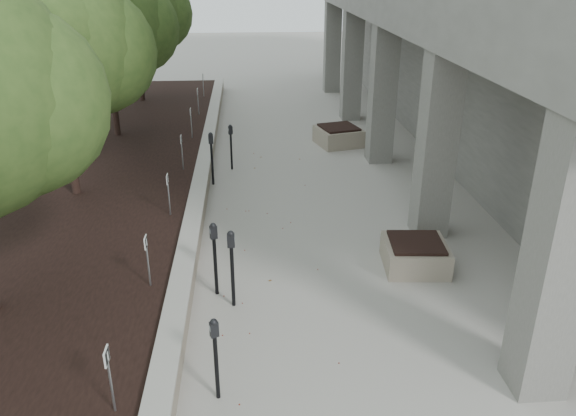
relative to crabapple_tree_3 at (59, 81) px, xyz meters
name	(u,v)px	position (x,y,z in m)	size (l,w,h in m)	color
retaining_wall	(202,180)	(2.97, 1.00, -2.87)	(0.39, 26.00, 0.50)	#9F917E
planting_bed	(61,186)	(-0.70, 1.00, -2.92)	(7.00, 26.00, 0.40)	black
crabapple_tree_3	(59,81)	(0.00, 0.00, 0.00)	(4.60, 4.00, 5.44)	#324E1E
crabapple_tree_4	(107,49)	(0.00, 5.00, 0.00)	(4.60, 4.00, 5.44)	#324E1E
crabapple_tree_5	(135,31)	(0.00, 10.00, 0.00)	(4.60, 4.00, 5.44)	#324E1E
parking_sign_2	(110,381)	(2.45, -7.50, -2.24)	(0.04, 0.22, 0.96)	black
parking_sign_3	(148,261)	(2.45, -4.50, -2.24)	(0.04, 0.22, 0.96)	black
parking_sign_4	(169,195)	(2.45, -1.50, -2.24)	(0.04, 0.22, 0.96)	black
parking_sign_5	(182,152)	(2.45, 1.50, -2.24)	(0.04, 0.22, 0.96)	black
parking_sign_6	(191,123)	(2.45, 4.50, -2.24)	(0.04, 0.22, 0.96)	black
parking_sign_7	(198,101)	(2.45, 7.50, -2.24)	(0.04, 0.22, 0.96)	black
parking_sign_8	(203,85)	(2.45, 10.50, -2.24)	(0.04, 0.22, 0.96)	black
parking_meter_1	(216,359)	(3.71, -6.92, -2.46)	(0.13, 0.09, 1.32)	black
parking_meter_2	(232,269)	(3.89, -4.62, -2.38)	(0.15, 0.10, 1.47)	black
parking_meter_3	(215,259)	(3.58, -4.22, -2.40)	(0.14, 0.10, 1.44)	black
parking_meter_4	(212,159)	(3.25, 1.33, -2.39)	(0.15, 0.10, 1.47)	black
parking_meter_5	(231,147)	(3.74, 2.51, -2.45)	(0.13, 0.10, 1.35)	black
planter_front	(415,254)	(7.47, -3.51, -2.84)	(1.21, 1.21, 0.57)	#9F917E
planter_back	(339,135)	(7.24, 4.69, -2.81)	(1.34, 1.34, 0.62)	#9F917E
berry_scatter	(274,259)	(4.70, -3.00, -3.11)	(3.30, 14.10, 0.02)	maroon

